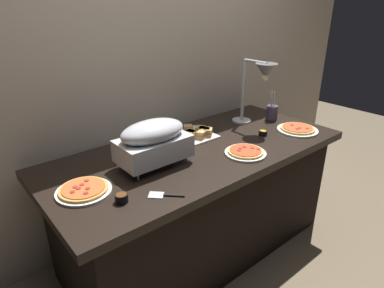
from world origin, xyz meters
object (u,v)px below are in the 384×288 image
object	(u,v)px
serving_spatula	(165,195)
heat_lamp	(261,77)
sauce_cup_near	(263,133)
pizza_plate_center	(245,152)
chafing_dish	(153,140)
pizza_plate_raised_stand	(298,129)
sandwich_platter	(194,134)
utensil_holder	(272,112)
sauce_cup_far	(122,198)
pizza_plate_front	(84,190)

from	to	relation	value
serving_spatula	heat_lamp	bearing A→B (deg)	17.09
sauce_cup_near	pizza_plate_center	bearing A→B (deg)	-158.25
chafing_dish	pizza_plate_center	bearing A→B (deg)	-25.25
pizza_plate_raised_stand	sandwich_platter	size ratio (longest dim) A/B	0.81
sauce_cup_near	utensil_holder	bearing A→B (deg)	28.45
pizza_plate_center	utensil_holder	bearing A→B (deg)	25.11
heat_lamp	sauce_cup_far	bearing A→B (deg)	-169.02
pizza_plate_raised_stand	sauce_cup_near	xyz separation A→B (m)	(-0.25, 0.10, 0.01)
sandwich_platter	sauce_cup_near	xyz separation A→B (m)	(0.38, -0.27, -0.01)
heat_lamp	pizza_plate_front	xyz separation A→B (m)	(-1.33, -0.05, -0.35)
pizza_plate_front	pizza_plate_center	distance (m)	0.94
chafing_dish	serving_spatula	xyz separation A→B (m)	(-0.14, -0.30, -0.14)
chafing_dish	pizza_plate_raised_stand	xyz separation A→B (m)	(1.06, -0.21, -0.13)
heat_lamp	pizza_plate_raised_stand	xyz separation A→B (m)	(0.15, -0.23, -0.35)
chafing_dish	heat_lamp	bearing A→B (deg)	1.41
heat_lamp	chafing_dish	bearing A→B (deg)	-178.59
pizza_plate_raised_stand	sandwich_platter	xyz separation A→B (m)	(-0.63, 0.37, 0.01)
utensil_holder	sauce_cup_far	bearing A→B (deg)	-169.23
sauce_cup_near	sauce_cup_far	size ratio (longest dim) A/B	0.94
pizza_plate_raised_stand	serving_spatula	distance (m)	1.21
utensil_holder	pizza_plate_front	bearing A→B (deg)	-176.79
pizza_plate_center	utensil_holder	world-z (taller)	utensil_holder
pizza_plate_center	pizza_plate_raised_stand	xyz separation A→B (m)	(0.57, 0.02, -0.00)
pizza_plate_front	serving_spatula	distance (m)	0.39
heat_lamp	serving_spatula	bearing A→B (deg)	-162.91
pizza_plate_front	serving_spatula	xyz separation A→B (m)	(0.28, -0.27, -0.01)
pizza_plate_raised_stand	sauce_cup_near	bearing A→B (deg)	157.67
sauce_cup_far	utensil_holder	world-z (taller)	utensil_holder
sandwich_platter	serving_spatula	xyz separation A→B (m)	(-0.57, -0.46, -0.02)
chafing_dish	serving_spatula	bearing A→B (deg)	-115.34
pizza_plate_center	sauce_cup_far	distance (m)	0.81
pizza_plate_raised_stand	sauce_cup_far	bearing A→B (deg)	-179.73
heat_lamp	pizza_plate_raised_stand	size ratio (longest dim) A/B	1.66
serving_spatula	pizza_plate_raised_stand	bearing A→B (deg)	4.33
pizza_plate_center	sauce_cup_far	bearing A→B (deg)	178.81
pizza_plate_front	pizza_plate_raised_stand	bearing A→B (deg)	-6.93
pizza_plate_front	utensil_holder	world-z (taller)	utensil_holder
sandwich_platter	sauce_cup_far	distance (m)	0.84
sandwich_platter	utensil_holder	xyz separation A→B (m)	(0.69, -0.11, 0.04)
sandwich_platter	sauce_cup_near	size ratio (longest dim) A/B	6.05
pizza_plate_center	sandwich_platter	size ratio (longest dim) A/B	0.72
pizza_plate_center	sandwich_platter	bearing A→B (deg)	99.76
pizza_plate_front	sauce_cup_near	world-z (taller)	sauce_cup_near
chafing_dish	sauce_cup_far	distance (m)	0.41
sandwich_platter	serving_spatula	world-z (taller)	sandwich_platter
chafing_dish	pizza_plate_front	xyz separation A→B (m)	(-0.42, -0.03, -0.13)
heat_lamp	sandwich_platter	size ratio (longest dim) A/B	1.35
pizza_plate_center	pizza_plate_raised_stand	distance (m)	0.57
heat_lamp	serving_spatula	distance (m)	1.15
chafing_dish	pizza_plate_raised_stand	size ratio (longest dim) A/B	1.41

